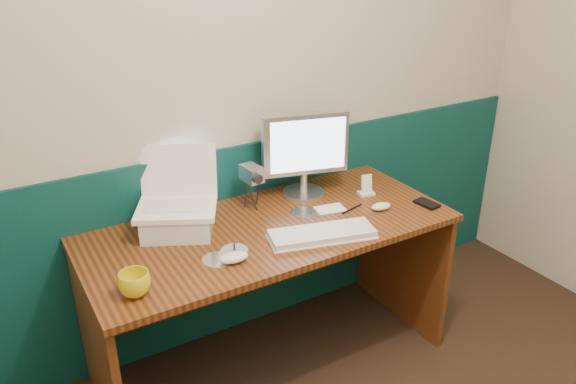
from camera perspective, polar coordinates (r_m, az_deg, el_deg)
back_wall at (r=2.58m, az=-5.00°, el=10.08°), size 3.50×0.04×2.50m
wainscot at (r=2.85m, az=-4.35°, el=-4.75°), size 3.48×0.02×1.00m
desk at (r=2.62m, az=-1.70°, el=-10.72°), size 1.60×0.70×0.75m
laptop_riser at (r=2.40m, az=-11.13°, el=-2.95°), size 0.36×0.34×0.10m
laptop at (r=2.33m, az=-11.50°, el=1.09°), size 0.40×0.37×0.27m
monitor at (r=2.64m, az=1.63°, el=3.77°), size 0.42×0.22×0.41m
keyboard at (r=2.34m, az=3.47°, el=-4.34°), size 0.46×0.25×0.03m
mouse_right at (r=2.60m, az=9.44°, el=-1.45°), size 0.10×0.07×0.03m
mouse_left at (r=2.17m, az=-5.55°, el=-6.63°), size 0.12×0.08×0.04m
mug at (r=2.04m, az=-15.33°, el=-8.98°), size 0.13×0.13×0.09m
camcorder at (r=2.55m, az=-3.68°, el=0.57°), size 0.11×0.14×0.21m
cd_spindle at (r=2.22m, az=-5.45°, el=-6.13°), size 0.11×0.11×0.02m
cd_loose_a at (r=2.20m, az=-7.15°, el=-6.80°), size 0.12×0.12×0.00m
cd_loose_b at (r=2.54m, az=1.48°, el=-2.08°), size 0.12×0.12×0.00m
pen at (r=2.58m, az=6.54°, el=-1.69°), size 0.13×0.04×0.01m
papers at (r=2.58m, az=4.31°, el=-1.72°), size 0.15×0.11×0.00m
dock at (r=2.74m, az=7.94°, el=-0.12°), size 0.08×0.07×0.01m
music_player at (r=2.72m, az=8.00°, el=0.86°), size 0.06×0.03×0.09m
pda at (r=2.69m, az=13.93°, el=-1.15°), size 0.08×0.12×0.01m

